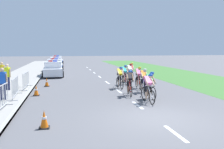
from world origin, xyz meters
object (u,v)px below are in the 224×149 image
(cyclist_ninth, at_px, (131,71))
(crowd_barrier_rear, at_px, (26,80))
(cyclist_sixth, at_px, (120,77))
(spectator_closest, at_px, (7,75))
(spectator_back, at_px, (2,72))
(cyclist_seventh, at_px, (125,74))
(cyclist_third, at_px, (130,82))
(crowd_barrier_front, at_px, (0,98))
(traffic_cone_mid, at_px, (44,119))
(police_car_furthest, at_px, (57,61))
(cyclist_fifth, at_px, (138,77))
(cyclist_eighth, at_px, (130,72))
(traffic_cone_near, at_px, (47,82))
(crowd_barrier_middle, at_px, (15,87))
(spectator_middle, at_px, (2,81))
(police_car_nearest, at_px, (53,69))
(cyclist_lead, at_px, (148,87))
(traffic_cone_far, at_px, (36,91))
(police_car_third, at_px, (56,63))
(cyclist_fourth, at_px, (144,80))
(police_car_second, at_px, (55,66))
(cyclist_second, at_px, (150,85))

(cyclist_ninth, distance_m, crowd_barrier_rear, 9.24)
(cyclist_sixth, distance_m, spectator_closest, 7.38)
(spectator_back, bearing_deg, cyclist_seventh, -6.02)
(cyclist_third, bearing_deg, spectator_closest, 159.48)
(crowd_barrier_front, relative_size, traffic_cone_mid, 3.63)
(police_car_furthest, height_order, traffic_cone_mid, police_car_furthest)
(cyclist_fifth, xyz_separation_m, traffic_cone_mid, (-5.86, -7.36, -0.48))
(cyclist_eighth, xyz_separation_m, traffic_cone_near, (-6.69, -1.29, -0.48))
(cyclist_sixth, distance_m, spectator_back, 8.67)
(crowd_barrier_middle, distance_m, spectator_middle, 0.92)
(cyclist_eighth, bearing_deg, spectator_middle, -144.76)
(cyclist_third, distance_m, police_car_nearest, 12.04)
(cyclist_seventh, height_order, spectator_back, spectator_back)
(cyclist_ninth, distance_m, spectator_back, 10.53)
(crowd_barrier_rear, bearing_deg, spectator_back, 134.00)
(cyclist_lead, distance_m, spectator_middle, 7.54)
(cyclist_eighth, xyz_separation_m, crowd_barrier_rear, (-7.96, -2.52, -0.14))
(cyclist_lead, distance_m, police_car_furthest, 30.73)
(cyclist_third, distance_m, traffic_cone_near, 6.73)
(traffic_cone_mid, xyz_separation_m, spectator_back, (-3.68, 10.25, 0.77))
(cyclist_ninth, bearing_deg, cyclist_lead, -100.98)
(cyclist_sixth, height_order, crowd_barrier_front, cyclist_sixth)
(cyclist_lead, distance_m, traffic_cone_far, 6.59)
(police_car_third, bearing_deg, cyclist_eighth, -68.61)
(cyclist_fourth, height_order, cyclist_eighth, same)
(cyclist_fifth, distance_m, spectator_back, 9.97)
(cyclist_fifth, distance_m, cyclist_ninth, 4.70)
(police_car_second, bearing_deg, crowd_barrier_middle, -95.88)
(cyclist_second, xyz_separation_m, police_car_furthest, (-5.65, 29.38, -0.11))
(spectator_closest, bearing_deg, police_car_third, 82.62)
(cyclist_fifth, height_order, cyclist_ninth, same)
(cyclist_fourth, distance_m, crowd_barrier_middle, 7.65)
(cyclist_seventh, xyz_separation_m, crowd_barrier_front, (-7.34, -6.92, -0.14))
(cyclist_ninth, distance_m, spectator_closest, 10.39)
(crowd_barrier_middle, bearing_deg, police_car_second, 84.12)
(cyclist_second, height_order, cyclist_fourth, same)
(cyclist_eighth, bearing_deg, cyclist_ninth, 68.23)
(crowd_barrier_front, bearing_deg, police_car_furthest, 86.85)
(traffic_cone_far, xyz_separation_m, spectator_middle, (-1.51, -1.35, 0.77))
(traffic_cone_near, bearing_deg, traffic_cone_far, -96.63)
(traffic_cone_near, bearing_deg, spectator_closest, -143.23)
(cyclist_fifth, distance_m, spectator_closest, 8.66)
(crowd_barrier_front, xyz_separation_m, spectator_middle, (-0.42, 2.33, 0.44))
(cyclist_lead, height_order, cyclist_fourth, same)
(cyclist_sixth, xyz_separation_m, spectator_closest, (-7.38, 0.09, 0.30))
(spectator_middle, height_order, spectator_back, same)
(spectator_back, bearing_deg, crowd_barrier_middle, -70.02)
(cyclist_ninth, height_order, police_car_nearest, police_car_nearest)
(cyclist_lead, relative_size, spectator_closest, 1.03)
(cyclist_third, xyz_separation_m, traffic_cone_near, (-5.02, 4.47, -0.48))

